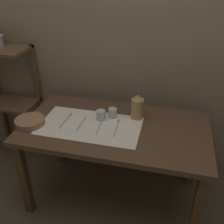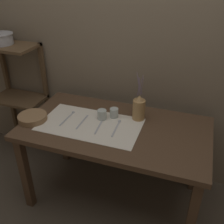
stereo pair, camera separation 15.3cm
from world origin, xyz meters
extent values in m
plane|color=brown|center=(0.00, 0.00, 0.00)|extent=(12.00, 12.00, 0.00)
cube|color=#7A6B56|center=(0.00, 0.49, 1.20)|extent=(7.00, 0.06, 2.40)
cube|color=#4C3523|center=(0.00, 0.00, 0.71)|extent=(1.39, 0.76, 0.04)
cube|color=#4C3523|center=(-0.64, -0.32, 0.34)|extent=(0.06, 0.06, 0.69)
cube|color=#4C3523|center=(0.64, -0.32, 0.34)|extent=(0.06, 0.06, 0.69)
cube|color=#4C3523|center=(-0.64, 0.32, 0.34)|extent=(0.06, 0.06, 0.69)
cube|color=#4C3523|center=(0.64, 0.32, 0.34)|extent=(0.06, 0.06, 0.69)
cube|color=brown|center=(-1.08, 0.28, 1.15)|extent=(0.48, 0.31, 0.02)
cube|color=brown|center=(-1.08, 0.28, 0.64)|extent=(0.48, 0.31, 0.02)
cube|color=brown|center=(-1.30, 0.42, 0.58)|extent=(0.04, 0.04, 1.16)
cube|color=brown|center=(-0.85, 0.42, 0.58)|extent=(0.04, 0.04, 1.16)
cube|color=silver|center=(-0.18, -0.03, 0.73)|extent=(0.75, 0.42, 0.00)
cylinder|color=#A87F4C|center=(0.14, 0.16, 0.81)|extent=(0.10, 0.10, 0.16)
cone|color=#A87F4C|center=(0.14, 0.16, 0.91)|extent=(0.07, 0.07, 0.04)
cylinder|color=slate|center=(0.14, 0.16, 1.01)|extent=(0.04, 0.01, 0.16)
cylinder|color=slate|center=(0.13, 0.15, 1.00)|extent=(0.01, 0.02, 0.15)
cylinder|color=slate|center=(0.15, 0.18, 1.00)|extent=(0.03, 0.04, 0.14)
cylinder|color=slate|center=(0.13, 0.18, 1.00)|extent=(0.04, 0.03, 0.14)
cylinder|color=slate|center=(0.12, 0.17, 1.02)|extent=(0.05, 0.03, 0.17)
cylinder|color=#8E6B47|center=(-0.63, -0.12, 0.75)|extent=(0.22, 0.22, 0.05)
cylinder|color=#B7C1BC|center=(-0.13, 0.06, 0.77)|extent=(0.07, 0.07, 0.08)
cylinder|color=#B7C1BC|center=(-0.05, 0.13, 0.77)|extent=(0.07, 0.07, 0.07)
cube|color=#A8A8AD|center=(-0.38, -0.03, 0.73)|extent=(0.02, 0.21, 0.00)
sphere|color=#A8A8AD|center=(-0.38, 0.07, 0.73)|extent=(0.02, 0.02, 0.02)
cube|color=#A8A8AD|center=(-0.25, -0.03, 0.73)|extent=(0.01, 0.21, 0.00)
cube|color=#A8A8AD|center=(-0.11, -0.04, 0.73)|extent=(0.03, 0.21, 0.00)
cube|color=#A8A8AD|center=(0.02, -0.03, 0.73)|extent=(0.02, 0.21, 0.00)
sphere|color=#A8A8AD|center=(0.01, 0.07, 0.73)|extent=(0.02, 0.02, 0.02)
cylinder|color=#A8A8AD|center=(-1.15, 0.28, 1.21)|extent=(0.22, 0.22, 0.09)
camera|label=1|loc=(0.37, -1.59, 1.80)|focal=42.00mm
camera|label=2|loc=(0.52, -1.55, 1.80)|focal=42.00mm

